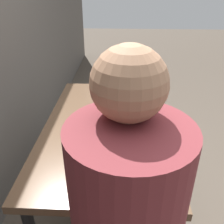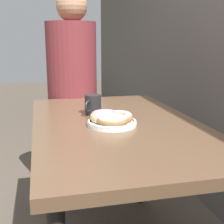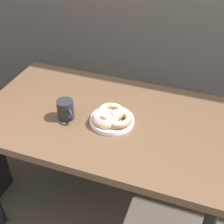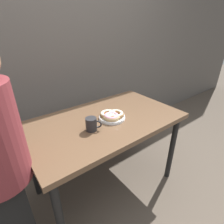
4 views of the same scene
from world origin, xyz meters
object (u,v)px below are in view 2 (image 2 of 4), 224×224
Objects in this scene: dining_table at (117,139)px; donut_plate at (112,119)px; coffee_mug at (93,104)px; person_figure at (72,93)px.

donut_plate is (0.04, -0.03, 0.11)m from dining_table.
dining_table is 0.23m from coffee_mug.
dining_table is 0.12m from donut_plate.
dining_table is 0.89× the size of person_figure.
donut_plate is at bearing -36.91° from dining_table.
person_figure reaches higher than dining_table.
coffee_mug is at bearing -155.56° from dining_table.
person_figure is at bearing -176.59° from coffee_mug.
person_figure is (-0.79, -0.12, 0.09)m from dining_table.
coffee_mug reaches higher than dining_table.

